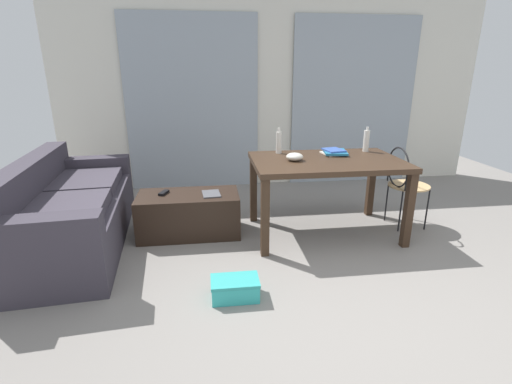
{
  "coord_description": "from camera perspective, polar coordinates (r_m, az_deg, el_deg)",
  "views": [
    {
      "loc": [
        -0.93,
        -1.97,
        1.57
      ],
      "look_at": [
        -0.48,
        1.48,
        0.42
      ],
      "focal_mm": 26.03,
      "sensor_mm": 36.0,
      "label": 1
    }
  ],
  "objects": [
    {
      "name": "bottle_far",
      "position": [
        4.03,
        16.59,
        7.57
      ],
      "size": [
        0.06,
        0.06,
        0.25
      ],
      "color": "beige",
      "rests_on": "craft_table"
    },
    {
      "name": "book_stack",
      "position": [
        3.84,
        11.96,
        6.07
      ],
      "size": [
        0.27,
        0.32,
        0.05
      ],
      "color": "silver",
      "rests_on": "craft_table"
    },
    {
      "name": "craft_table",
      "position": [
        3.63,
        10.79,
        3.54
      ],
      "size": [
        1.42,
        0.91,
        0.76
      ],
      "color": "#382619",
      "rests_on": "ground"
    },
    {
      "name": "shoebox",
      "position": [
        2.76,
        -3.24,
        -14.57
      ],
      "size": [
        0.35,
        0.21,
        0.15
      ],
      "color": "#33B2AD",
      "rests_on": "ground"
    },
    {
      "name": "couch",
      "position": [
        3.83,
        -26.91,
        -2.85
      ],
      "size": [
        1.03,
        2.09,
        0.8
      ],
      "color": "#38333D",
      "rests_on": "ground"
    },
    {
      "name": "wire_chair",
      "position": [
        4.06,
        21.73,
        1.92
      ],
      "size": [
        0.41,
        0.41,
        0.84
      ],
      "color": "tan",
      "rests_on": "ground"
    },
    {
      "name": "wall_back",
      "position": [
        5.27,
        2.79,
        15.04
      ],
      "size": [
        5.79,
        0.1,
        2.54
      ],
      "primitive_type": "cube",
      "color": "silver",
      "rests_on": "ground"
    },
    {
      "name": "magazine",
      "position": [
        3.63,
        -6.89,
        -0.27
      ],
      "size": [
        0.19,
        0.24,
        0.01
      ],
      "primitive_type": "cube",
      "rotation": [
        0.0,
        0.0,
        0.09
      ],
      "color": "#4C4C51",
      "rests_on": "coffee_table"
    },
    {
      "name": "bowl",
      "position": [
        3.5,
        5.96,
        5.42
      ],
      "size": [
        0.16,
        0.16,
        0.07
      ],
      "primitive_type": "ellipsoid",
      "color": "beige",
      "rests_on": "craft_table"
    },
    {
      "name": "curtains",
      "position": [
        5.19,
        2.94,
        13.42
      ],
      "size": [
        3.96,
        0.03,
        2.26
      ],
      "color": "#99A3AD",
      "rests_on": "ground"
    },
    {
      "name": "ground_plane",
      "position": [
        3.66,
        8.06,
        -7.27
      ],
      "size": [
        7.68,
        7.68,
        0.0
      ],
      "primitive_type": "plane",
      "color": "gray"
    },
    {
      "name": "coffee_table",
      "position": [
        3.74,
        -10.25,
        -3.36
      ],
      "size": [
        0.98,
        0.5,
        0.42
      ],
      "color": "black",
      "rests_on": "ground"
    },
    {
      "name": "tv_remote_primary",
      "position": [
        3.73,
        -13.99,
        -0.11
      ],
      "size": [
        0.1,
        0.15,
        0.02
      ],
      "primitive_type": "cube",
      "rotation": [
        0.0,
        0.0,
        -0.36
      ],
      "color": "black",
      "rests_on": "coffee_table"
    },
    {
      "name": "bottle_near",
      "position": [
        3.79,
        3.52,
        7.65
      ],
      "size": [
        0.06,
        0.06,
        0.26
      ],
      "color": "beige",
      "rests_on": "craft_table"
    }
  ]
}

